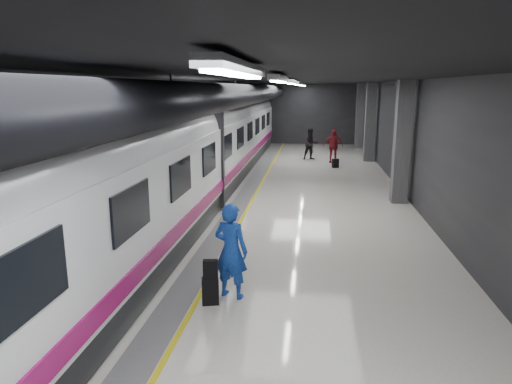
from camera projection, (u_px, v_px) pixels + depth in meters
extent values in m
plane|color=silver|center=(273.00, 212.00, 15.87)|extent=(40.00, 40.00, 0.00)
cube|color=black|center=(275.00, 79.00, 14.87)|extent=(10.00, 40.00, 0.02)
cube|color=#28282B|center=(296.00, 114.00, 34.71)|extent=(10.00, 0.02, 4.50)
cube|color=#28282B|center=(132.00, 145.00, 15.97)|extent=(0.02, 40.00, 4.50)
cube|color=#28282B|center=(428.00, 150.00, 14.76)|extent=(0.02, 40.00, 4.50)
cube|color=slate|center=(235.00, 210.00, 16.03)|extent=(0.65, 39.80, 0.01)
cube|color=yellow|center=(246.00, 211.00, 15.99)|extent=(0.10, 39.80, 0.01)
cylinder|color=black|center=(235.00, 96.00, 15.15)|extent=(0.80, 38.00, 0.80)
cube|color=silver|center=(238.00, 68.00, 4.18)|extent=(0.22, 2.60, 0.10)
cube|color=silver|center=(279.00, 79.00, 9.01)|extent=(0.22, 2.60, 0.10)
cube|color=silver|center=(291.00, 82.00, 13.85)|extent=(0.22, 2.60, 0.10)
cube|color=silver|center=(297.00, 83.00, 18.68)|extent=(0.22, 2.60, 0.10)
cube|color=silver|center=(301.00, 84.00, 23.52)|extent=(0.22, 2.60, 0.10)
cube|color=silver|center=(303.00, 85.00, 28.35)|extent=(0.22, 2.60, 0.10)
cube|color=silver|center=(305.00, 85.00, 32.22)|extent=(0.22, 2.60, 0.10)
cube|color=#515154|center=(402.00, 143.00, 16.75)|extent=(0.55, 0.55, 4.50)
cube|color=#515154|center=(370.00, 122.00, 26.42)|extent=(0.55, 0.55, 4.50)
cube|color=#515154|center=(360.00, 116.00, 32.23)|extent=(0.55, 0.55, 4.50)
cube|color=black|center=(182.00, 199.00, 16.19)|extent=(2.80, 38.00, 0.60)
cube|color=white|center=(181.00, 160.00, 15.87)|extent=(2.90, 38.00, 2.20)
cylinder|color=white|center=(180.00, 133.00, 15.66)|extent=(2.80, 38.00, 2.80)
cube|color=#910D56|center=(223.00, 184.00, 15.87)|extent=(0.04, 38.00, 0.35)
cube|color=black|center=(181.00, 153.00, 15.82)|extent=(3.05, 0.25, 3.80)
cube|color=black|center=(25.00, 283.00, 4.97)|extent=(0.05, 1.60, 0.85)
cube|color=black|center=(132.00, 211.00, 7.87)|extent=(0.05, 1.60, 0.85)
cube|color=black|center=(181.00, 178.00, 10.77)|extent=(0.05, 1.60, 0.85)
cube|color=black|center=(209.00, 158.00, 13.67)|extent=(0.05, 1.60, 0.85)
cube|color=black|center=(228.00, 146.00, 16.57)|extent=(0.05, 1.60, 0.85)
cube|color=black|center=(241.00, 137.00, 19.47)|extent=(0.05, 1.60, 0.85)
cube|color=black|center=(250.00, 131.00, 22.38)|extent=(0.05, 1.60, 0.85)
cube|color=black|center=(257.00, 126.00, 25.28)|extent=(0.05, 1.60, 0.85)
cube|color=black|center=(263.00, 122.00, 28.18)|extent=(0.05, 1.60, 0.85)
cube|color=black|center=(268.00, 119.00, 31.08)|extent=(0.05, 1.60, 0.85)
imported|color=blue|center=(231.00, 251.00, 9.24)|extent=(0.83, 0.67, 1.99)
cube|color=black|center=(210.00, 291.00, 9.08)|extent=(0.38, 0.29, 0.55)
cube|color=black|center=(210.00, 269.00, 8.96)|extent=(0.31, 0.20, 0.38)
imported|color=black|center=(311.00, 144.00, 27.20)|extent=(1.11, 0.98, 1.89)
imported|color=maroon|center=(333.00, 146.00, 26.14)|extent=(1.16, 0.54, 1.93)
cube|color=black|center=(335.00, 163.00, 24.60)|extent=(0.39, 0.33, 0.48)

